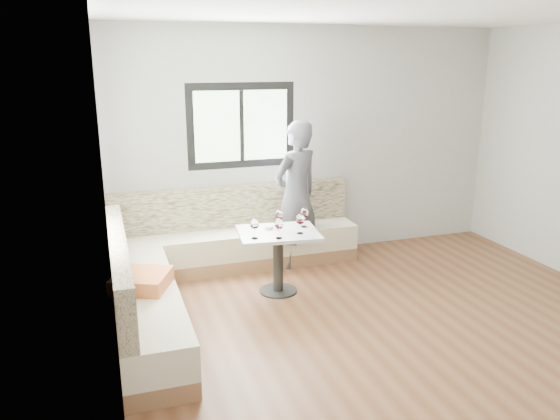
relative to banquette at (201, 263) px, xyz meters
name	(u,v)px	position (x,y,z in m)	size (l,w,h in m)	color
room	(411,184)	(1.52, -1.55, 1.08)	(5.01, 5.01, 2.81)	brown
banquette	(201,263)	(0.00, 0.00, 0.00)	(2.95, 2.80, 0.95)	#916747
table	(278,247)	(0.78, -0.25, 0.17)	(0.90, 0.74, 0.68)	black
person	(296,195)	(1.23, 0.43, 0.54)	(0.64, 0.42, 1.74)	#484750
olive_ramekin	(269,227)	(0.71, -0.13, 0.36)	(0.09, 0.09, 0.04)	white
wine_glass_a	(255,225)	(0.49, -0.39, 0.49)	(0.09, 0.09, 0.21)	white
wine_glass_b	(279,225)	(0.72, -0.47, 0.49)	(0.09, 0.09, 0.21)	white
wine_glass_c	(300,220)	(0.97, -0.39, 0.49)	(0.09, 0.09, 0.21)	white
wine_glass_d	(279,215)	(0.82, -0.16, 0.49)	(0.09, 0.09, 0.21)	white
wine_glass_e	(304,214)	(1.09, -0.19, 0.49)	(0.09, 0.09, 0.21)	white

